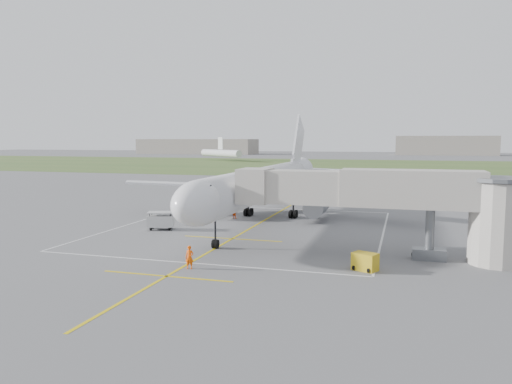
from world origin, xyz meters
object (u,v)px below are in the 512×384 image
(gpu_unit, at_px, (365,262))
(baggage_cart, at_px, (161,220))
(jet_bridge, at_px, (401,200))
(ramp_worker_wing, at_px, (235,211))
(airliner, at_px, (262,184))
(ramp_worker_nose, at_px, (189,257))

(gpu_unit, distance_m, baggage_cart, 24.84)
(jet_bridge, xyz_separation_m, ramp_worker_wing, (-19.65, 15.60, -3.81))
(airliner, distance_m, jet_bridge, 21.22)
(baggage_cart, distance_m, ramp_worker_nose, 17.19)
(jet_bridge, distance_m, gpu_unit, 6.79)
(jet_bridge, bearing_deg, baggage_cart, 166.21)
(jet_bridge, height_order, ramp_worker_wing, jet_bridge)
(airliner, height_order, baggage_cart, airliner)
(ramp_worker_nose, bearing_deg, gpu_unit, 9.31)
(gpu_unit, xyz_separation_m, ramp_worker_nose, (-12.60, -3.27, 0.23))
(baggage_cart, bearing_deg, ramp_worker_wing, 43.63)
(airliner, height_order, jet_bridge, airliner)
(jet_bridge, height_order, baggage_cart, jet_bridge)
(baggage_cart, bearing_deg, gpu_unit, -44.49)
(ramp_worker_nose, distance_m, ramp_worker_wing, 24.18)
(baggage_cart, distance_m, ramp_worker_wing, 10.80)
(jet_bridge, xyz_separation_m, baggage_cart, (-24.71, 6.07, -3.76))
(jet_bridge, relative_size, baggage_cart, 7.48)
(baggage_cart, height_order, ramp_worker_nose, baggage_cart)
(ramp_worker_wing, bearing_deg, jet_bridge, 171.10)
(gpu_unit, xyz_separation_m, ramp_worker_wing, (-17.24, 20.46, 0.29))
(jet_bridge, bearing_deg, ramp_worker_nose, -151.57)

